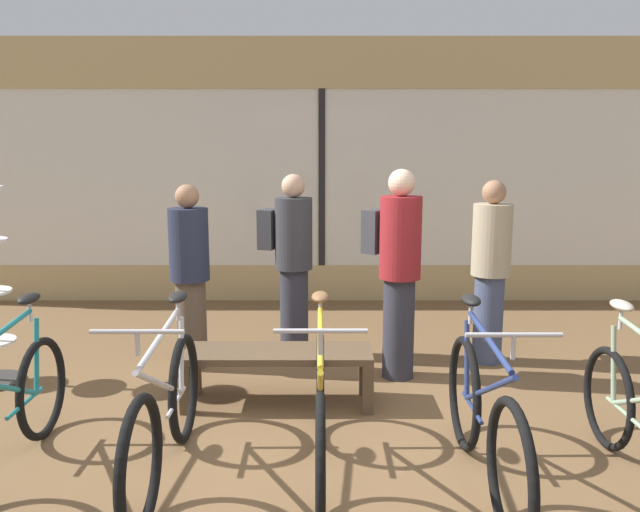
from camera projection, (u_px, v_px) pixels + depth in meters
name	position (u px, v px, depth m)	size (l,w,h in m)	color
ground_plane	(321.00, 470.00, 3.73)	(24.00, 24.00, 0.00)	brown
shop_back_wall	(319.00, 170.00, 7.62)	(12.00, 0.08, 3.20)	tan
bicycle_far_left	(0.00, 416.00, 3.61)	(0.46, 1.72, 1.02)	black
bicycle_left	(163.00, 415.00, 3.59)	(0.46, 1.72, 1.04)	black
bicycle_center	(318.00, 414.00, 3.59)	(0.46, 1.72, 1.04)	black
bicycle_right	(481.00, 420.00, 3.50)	(0.46, 1.71, 1.04)	black
display_bench	(276.00, 360.00, 4.65)	(1.40, 0.44, 0.42)	brown
customer_near_rack	(187.00, 274.00, 5.35)	(0.39, 0.39, 1.60)	brown
customer_by_window	(395.00, 267.00, 5.11)	(0.56, 0.53, 1.74)	#2D2D38
customer_mid_floor	(289.00, 259.00, 5.67)	(0.55, 0.43, 1.67)	#2D2D38
customer_near_bench	(488.00, 265.00, 5.51)	(0.39, 0.52, 1.63)	#424C6B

